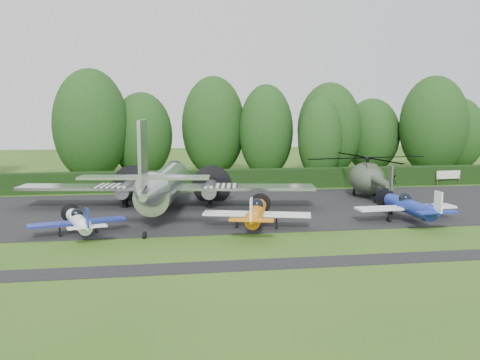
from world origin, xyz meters
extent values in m
plane|color=#264A15|center=(0.00, 0.00, 0.00)|extent=(160.00, 160.00, 0.00)
cube|color=black|center=(0.00, 10.00, 0.00)|extent=(70.00, 18.00, 0.01)
cube|color=black|center=(0.00, -6.00, 0.00)|extent=(70.00, 2.00, 0.00)
cube|color=black|center=(0.00, 21.00, 0.00)|extent=(90.00, 1.60, 2.00)
cylinder|color=silver|center=(-0.70, 10.09, 2.11)|extent=(2.55, 13.30, 2.55)
cone|color=silver|center=(-0.70, 17.54, 2.11)|extent=(2.55, 1.66, 2.55)
cone|color=silver|center=(-0.70, 2.11, 2.66)|extent=(2.55, 3.33, 2.55)
sphere|color=black|center=(-0.70, 16.48, 2.66)|extent=(1.66, 1.66, 1.66)
cube|color=silver|center=(-0.70, 11.20, 1.77)|extent=(24.39, 2.66, 0.24)
cube|color=white|center=(-5.14, 11.20, 1.91)|extent=(2.88, 2.77, 0.06)
cube|color=white|center=(3.73, 11.20, 1.91)|extent=(2.88, 2.77, 0.06)
cylinder|color=silver|center=(-4.25, 11.87, 1.50)|extent=(1.22, 3.55, 1.22)
cylinder|color=silver|center=(2.85, 11.87, 1.50)|extent=(1.22, 3.55, 1.22)
cylinder|color=black|center=(-4.25, 14.36, 1.50)|extent=(3.55, 0.03, 3.55)
cylinder|color=black|center=(2.85, 14.36, 1.50)|extent=(3.55, 0.03, 3.55)
cube|color=silver|center=(-0.70, 1.22, 3.88)|extent=(8.31, 1.55, 0.16)
cube|color=silver|center=(-0.70, 0.89, 5.43)|extent=(0.20, 2.44, 4.21)
cylinder|color=black|center=(-4.25, 11.42, 0.28)|extent=(0.28, 1.00, 1.00)
cylinder|color=black|center=(2.85, 11.42, 0.28)|extent=(0.28, 1.00, 1.00)
cylinder|color=black|center=(-0.70, 0.78, 0.20)|extent=(0.20, 0.49, 0.49)
cylinder|color=white|center=(-6.43, 2.19, 0.98)|extent=(0.86, 4.90, 0.86)
sphere|color=black|center=(-6.43, 2.73, 1.38)|extent=(0.75, 0.75, 0.75)
cube|color=navy|center=(-6.43, 2.64, 0.85)|extent=(6.23, 1.16, 0.12)
cube|color=white|center=(-6.43, -0.75, 1.20)|extent=(2.32, 0.62, 0.09)
cube|color=navy|center=(-6.43, -0.83, 1.78)|extent=(0.09, 0.71, 1.16)
cylinder|color=black|center=(-6.43, 5.36, 0.98)|extent=(1.34, 0.02, 1.34)
cylinder|color=black|center=(-7.58, 2.46, 0.16)|extent=(0.12, 0.39, 0.39)
cylinder|color=black|center=(-5.27, 2.46, 0.16)|extent=(0.12, 0.39, 0.39)
cylinder|color=black|center=(-6.43, 4.51, 0.14)|extent=(0.11, 0.36, 0.36)
cylinder|color=orange|center=(5.28, 2.14, 1.16)|extent=(1.01, 5.81, 1.01)
sphere|color=black|center=(5.28, 2.77, 1.64)|extent=(0.89, 0.89, 0.89)
cube|color=white|center=(5.28, 2.67, 1.00)|extent=(7.40, 1.37, 0.15)
cube|color=orange|center=(5.28, -1.35, 1.43)|extent=(2.75, 0.74, 0.11)
cube|color=white|center=(5.28, -1.46, 2.11)|extent=(0.11, 0.85, 1.37)
cylinder|color=black|center=(5.28, 5.89, 1.16)|extent=(1.59, 0.02, 1.59)
cylinder|color=black|center=(3.91, 2.46, 0.19)|extent=(0.15, 0.47, 0.47)
cylinder|color=black|center=(6.66, 2.46, 0.19)|extent=(0.15, 0.47, 0.47)
cylinder|color=black|center=(5.28, 4.89, 0.17)|extent=(0.13, 0.42, 0.42)
cylinder|color=navy|center=(16.69, 2.71, 1.19)|extent=(1.03, 5.93, 1.03)
sphere|color=black|center=(16.69, 3.36, 1.67)|extent=(0.91, 0.91, 0.91)
cube|color=white|center=(16.69, 3.25, 1.02)|extent=(7.55, 1.40, 0.15)
cube|color=navy|center=(16.69, -0.85, 1.46)|extent=(2.80, 0.75, 0.11)
cube|color=white|center=(16.69, -0.96, 2.16)|extent=(0.11, 0.86, 1.40)
cylinder|color=black|center=(16.69, 6.54, 1.19)|extent=(1.62, 0.02, 1.62)
cylinder|color=black|center=(15.29, 3.03, 0.19)|extent=(0.15, 0.47, 0.47)
cylinder|color=black|center=(18.09, 3.03, 0.19)|extent=(0.15, 0.47, 0.47)
cylinder|color=black|center=(16.69, 5.51, 0.17)|extent=(0.13, 0.43, 0.43)
ellipsoid|color=#323C2E|center=(18.01, 13.88, 1.78)|extent=(3.09, 5.66, 2.96)
cylinder|color=#323C2E|center=(18.01, 9.42, 2.08)|extent=(0.69, 5.94, 0.69)
cube|color=#323C2E|center=(18.01, 6.35, 2.97)|extent=(0.12, 0.89, 1.58)
cylinder|color=black|center=(18.01, 13.88, 3.27)|extent=(0.30, 0.30, 0.79)
cylinder|color=black|center=(18.01, 13.88, 3.71)|extent=(0.69, 0.69, 0.25)
cylinder|color=black|center=(18.01, 13.88, 3.71)|extent=(11.88, 11.88, 0.06)
cube|color=#323C2E|center=(18.01, 13.08, 2.92)|extent=(0.89, 1.98, 0.69)
ellipsoid|color=black|center=(18.01, 15.46, 1.88)|extent=(1.88, 1.88, 1.69)
cylinder|color=black|center=(17.02, 14.67, 0.30)|extent=(0.18, 0.55, 0.55)
cylinder|color=black|center=(19.00, 14.67, 0.30)|extent=(0.18, 0.55, 0.55)
cylinder|color=black|center=(18.01, 10.71, 0.25)|extent=(0.16, 0.48, 0.48)
cylinder|color=#3F3326|center=(28.48, 19.99, 0.53)|extent=(0.11, 0.11, 1.06)
cylinder|color=#3F3326|center=(31.14, 19.99, 0.53)|extent=(0.11, 0.11, 1.06)
cube|color=silver|center=(29.81, 19.99, 1.15)|extent=(2.83, 0.07, 0.89)
cylinder|color=black|center=(11.70, 29.71, 1.82)|extent=(0.70, 0.70, 3.64)
ellipsoid|color=black|center=(11.70, 29.71, 5.56)|extent=(6.46, 6.46, 11.13)
cylinder|color=black|center=(26.57, 33.43, 1.57)|extent=(0.70, 0.70, 3.13)
ellipsoid|color=black|center=(26.57, 33.43, 4.79)|extent=(7.27, 7.27, 9.57)
cylinder|color=black|center=(19.77, 30.33, 1.87)|extent=(0.70, 0.70, 3.74)
ellipsoid|color=black|center=(19.77, 30.33, 5.71)|extent=(7.81, 7.81, 11.43)
cylinder|color=black|center=(-2.96, 31.57, 1.67)|extent=(0.70, 0.70, 3.33)
ellipsoid|color=black|center=(-2.96, 31.57, 5.09)|extent=(7.24, 7.24, 10.19)
cylinder|color=black|center=(5.69, 32.44, 1.99)|extent=(0.70, 0.70, 3.99)
ellipsoid|color=black|center=(5.69, 32.44, 6.09)|extent=(7.74, 7.74, 12.18)
cylinder|color=black|center=(-8.58, 29.67, 2.09)|extent=(0.70, 0.70, 4.17)
ellipsoid|color=black|center=(-8.58, 29.67, 6.38)|extent=(8.47, 8.47, 12.75)
cylinder|color=black|center=(38.12, 32.52, 1.59)|extent=(0.70, 0.70, 3.19)
ellipsoid|color=black|center=(38.12, 32.52, 4.87)|extent=(7.23, 7.23, 9.73)
cylinder|color=black|center=(32.77, 28.93, 2.01)|extent=(0.70, 0.70, 4.02)
ellipsoid|color=black|center=(32.77, 28.93, 6.14)|extent=(8.32, 8.32, 12.28)
cylinder|color=black|center=(17.49, 26.81, 1.57)|extent=(0.70, 0.70, 3.14)
ellipsoid|color=black|center=(17.49, 26.81, 4.80)|extent=(5.13, 5.13, 9.60)
camera|label=1|loc=(-1.42, -32.97, 8.22)|focal=40.00mm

